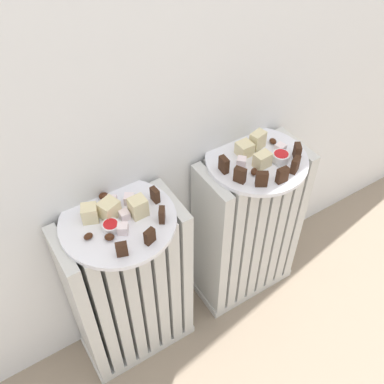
{
  "coord_description": "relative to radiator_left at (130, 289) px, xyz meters",
  "views": [
    {
      "loc": [
        -0.43,
        -0.41,
        1.38
      ],
      "look_at": [
        0.0,
        0.28,
        0.56
      ],
      "focal_mm": 41.78,
      "sensor_mm": 36.0,
      "label": 1
    }
  ],
  "objects": [
    {
      "name": "radiator_left",
      "position": [
        0.0,
        0.0,
        0.0
      ],
      "size": [
        0.33,
        0.17,
        0.57
      ],
      "color": "silver",
      "rests_on": "ground_plane"
    },
    {
      "name": "turkish_delight_left_2",
      "position": [
        0.02,
        -0.01,
        0.31
      ],
      "size": [
        0.02,
        0.02,
        0.02
      ],
      "primitive_type": "cube",
      "rotation": [
        0.0,
        0.0,
        1.55
      ],
      "color": "white",
      "rests_on": "plate_left"
    },
    {
      "name": "marble_cake_slice_right_0",
      "position": [
        0.4,
        0.03,
        0.32
      ],
      "size": [
        0.04,
        0.04,
        0.04
      ],
      "primitive_type": "cube",
      "rotation": [
        0.0,
        0.0,
        0.01
      ],
      "color": "beige",
      "rests_on": "plate_right"
    },
    {
      "name": "dark_cake_slice_left_2",
      "position": [
        0.09,
        -0.06,
        0.32
      ],
      "size": [
        0.03,
        0.03,
        0.04
      ],
      "primitive_type": "cube",
      "rotation": [
        0.0,
        0.0,
        0.98
      ],
      "color": "#382114",
      "rests_on": "plate_left"
    },
    {
      "name": "marble_cake_slice_left_2",
      "position": [
        0.05,
        -0.01,
        0.33
      ],
      "size": [
        0.04,
        0.04,
        0.05
      ],
      "primitive_type": "cube",
      "rotation": [
        0.0,
        0.0,
        0.03
      ],
      "color": "beige",
      "rests_on": "plate_left"
    },
    {
      "name": "turkish_delight_left_0",
      "position": [
        0.05,
        0.03,
        0.31
      ],
      "size": [
        0.03,
        0.03,
        0.02
      ],
      "primitive_type": "cube",
      "rotation": [
        0.0,
        0.0,
        0.97
      ],
      "color": "white",
      "rests_on": "plate_left"
    },
    {
      "name": "marble_cake_slice_left_0",
      "position": [
        -0.05,
        0.03,
        0.32
      ],
      "size": [
        0.05,
        0.05,
        0.04
      ],
      "primitive_type": "cube",
      "rotation": [
        0.0,
        0.0,
        -0.39
      ],
      "color": "beige",
      "rests_on": "plate_left"
    },
    {
      "name": "fork",
      "position": [
        0.44,
        -0.02,
        0.3
      ],
      "size": [
        0.03,
        0.1,
        0.0
      ],
      "color": "#B7B7BC",
      "rests_on": "plate_right"
    },
    {
      "name": "plate_right",
      "position": [
        0.42,
        0.0,
        0.3
      ],
      "size": [
        0.28,
        0.28,
        0.01
      ],
      "primitive_type": "cylinder",
      "color": "white",
      "rests_on": "radiator_right"
    },
    {
      "name": "marble_cake_slice_right_2",
      "position": [
        0.45,
        0.04,
        0.33
      ],
      "size": [
        0.05,
        0.04,
        0.05
      ],
      "primitive_type": "cube",
      "rotation": [
        0.0,
        0.0,
        0.23
      ],
      "color": "beige",
      "rests_on": "plate_right"
    },
    {
      "name": "radiator_right",
      "position": [
        0.42,
        0.0,
        0.0
      ],
      "size": [
        0.33,
        0.17,
        0.57
      ],
      "color": "silver",
      "rests_on": "ground_plane"
    },
    {
      "name": "turkish_delight_right_1",
      "position": [
        0.49,
        -0.01,
        0.32
      ],
      "size": [
        0.03,
        0.03,
        0.02
      ],
      "primitive_type": "cube",
      "rotation": [
        0.0,
        0.0,
        0.21
      ],
      "color": "white",
      "rests_on": "plate_right"
    },
    {
      "name": "dark_cake_slice_right_2",
      "position": [
        0.36,
        -0.09,
        0.32
      ],
      "size": [
        0.03,
        0.03,
        0.04
      ],
      "primitive_type": "cube",
      "rotation": [
        0.0,
        0.0,
        -0.57
      ],
      "color": "#382114",
      "rests_on": "plate_right"
    },
    {
      "name": "dark_cake_slice_left_1",
      "position": [
        0.03,
        -0.1,
        0.32
      ],
      "size": [
        0.03,
        0.02,
        0.04
      ],
      "primitive_type": "cube",
      "rotation": [
        0.0,
        0.0,
        0.32
      ],
      "color": "#382114",
      "rests_on": "plate_left"
    },
    {
      "name": "medjool_date_left_1",
      "position": [
        -0.08,
        -0.02,
        0.31
      ],
      "size": [
        0.02,
        0.02,
        0.01
      ],
      "primitive_type": "ellipsoid",
      "rotation": [
        0.0,
        0.0,
        0.15
      ],
      "color": "#3D1E0F",
      "rests_on": "plate_left"
    },
    {
      "name": "dark_cake_slice_right_4",
      "position": [
        0.47,
        -0.09,
        0.32
      ],
      "size": [
        0.03,
        0.03,
        0.04
      ],
      "primitive_type": "cube",
      "rotation": [
        0.0,
        0.0,
        0.49
      ],
      "color": "#382114",
      "rests_on": "plate_right"
    },
    {
      "name": "marble_cake_slice_left_1",
      "position": [
        -0.01,
        0.02,
        0.33
      ],
      "size": [
        0.05,
        0.05,
        0.05
      ],
      "primitive_type": "cube",
      "rotation": [
        0.0,
        0.0,
        0.33
      ],
      "color": "beige",
      "rests_on": "plate_left"
    },
    {
      "name": "turkish_delight_right_0",
      "position": [
        0.36,
        -0.0,
        0.31
      ],
      "size": [
        0.03,
        0.03,
        0.02
      ],
      "primitive_type": "cube",
      "rotation": [
        0.0,
        0.0,
        0.79
      ],
      "color": "white",
      "rests_on": "plate_right"
    },
    {
      "name": "medjool_date_right_0",
      "position": [
        0.49,
        0.03,
        0.31
      ],
      "size": [
        0.02,
        0.02,
        0.02
      ],
      "primitive_type": "ellipsoid",
      "rotation": [
        0.0,
        0.0,
        1.73
      ],
      "color": "#3D1E0F",
      "rests_on": "plate_right"
    },
    {
      "name": "jam_bowl_right",
      "position": [
        0.46,
        -0.04,
        0.32
      ],
      "size": [
        0.05,
        0.05,
        0.02
      ],
      "color": "white",
      "rests_on": "plate_right"
    },
    {
      "name": "marble_cake_slice_right_1",
      "position": [
        0.41,
        -0.03,
        0.32
      ],
      "size": [
        0.05,
        0.03,
        0.04
      ],
      "primitive_type": "cube",
      "rotation": [
        0.0,
        0.0,
        0.08
      ],
      "color": "beige",
      "rests_on": "plate_right"
    },
    {
      "name": "dark_cake_slice_right_1",
      "position": [
        0.32,
        -0.05,
        0.32
      ],
      "size": [
        0.03,
        0.03,
        0.04
      ],
      "primitive_type": "cube",
      "rotation": [
        0.0,
        0.0,
        -1.1
      ],
      "color": "#382114",
      "rests_on": "plate_right"
    },
    {
      "name": "dark_cake_slice_right_0",
      "position": [
        0.31,
        0.01,
        0.32
      ],
      "size": [
        0.02,
        0.03,
        0.04
      ],
      "primitive_type": "cube",
      "rotation": [
        0.0,
        0.0,
        -1.63
      ],
      "color": "#382114",
      "rests_on": "plate_right"
    },
    {
      "name": "dark_cake_slice_right_5",
      "position": [
        0.51,
        -0.06,
        0.32
      ],
      "size": [
        0.03,
        0.03,
        0.04
      ],
      "primitive_type": "cube",
      "rotation": [
        0.0,
        0.0,
        1.02
      ],
      "color": "#382114",
      "rests_on": "plate_right"
    },
    {
      "name": "dark_cake_slice_left_0",
      "position": [
        -0.04,
        -0.1,
        0.32
      ],
      "size": [
        0.03,
        0.02,
        0.04
      ],
      "primitive_type": "cube",
      "rotation": [
        0.0,
        0.0,
        -0.34
      ],
      "color": "#382114",
      "rests_on": "plate_left"
    },
    {
      "name": "turkish_delight_left_3",
      "position": [
        -0.01,
        -0.04,
        0.31
      ],
      "size": [
        0.03,
        0.03,
        0.02
      ],
      "primitive_type": "cube",
      "rotation": [
        0.0,
        0.0,
        1.01
      ],
      "color": "white",
      "rests_on": "plate_left"
    },
    {
      "name": "dark_cake_slice_right_3",
      "position": [
        0.41,
        -0.11,
        0.32
      ],
      "size": [
        0.03,
        0.02,
        0.04
      ],
      "primitive_type": "cube",
      "rotation": [
        0.0,
        0.0,
        -0.04
      ],
      "color": "#382114",
      "rests_on": "plate_right"
    },
    {
      "name": "medjool_date_left_0",
      "position": [
        0.0,
        0.08,
        0.31
      ],
      "size": [
        0.03,
        0.03,
        0.02
      ],
      "primitive_type": "ellipsoid",
      "rotation": [
        0.0,
        0.0,
        2.85
      ],
      "color": "#3D1E0F",
      "rests_on": "plate_left"
    },
    {
      "name": "jam_bowl_left",
      "position": [
        -0.03,
        -0.02,
        0.31
      ],
      "size": [
        0.04,
        0.04,
        0.02
      ],
      "color": "white",
      "rests_on": "plate_left"
    },
    {
      "name": "medjool_date_left_2",
      "position": [
        -0.04,
        -0.05,
        0.31
      ],
      "size": [
        0.03,
        0.03,
        0.02
      ],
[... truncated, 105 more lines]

